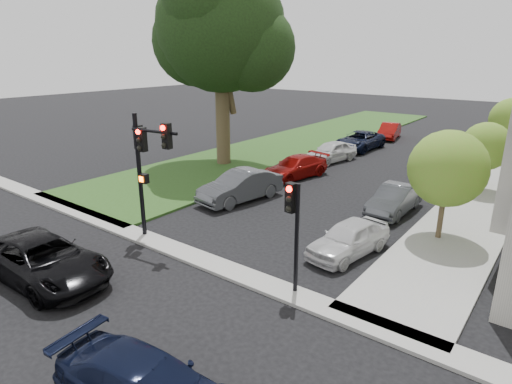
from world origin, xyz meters
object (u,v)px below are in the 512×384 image
Objects in this scene: eucalyptus at (220,28)px; car_parked_2 at (444,168)px; small_tree_a at (448,169)px; car_cross_near at (43,260)px; small_tree_b at (486,146)px; car_parked_8 at (360,141)px; car_parked_1 at (395,199)px; car_parked_4 at (480,143)px; car_parked_5 at (240,186)px; traffic_signal_main at (145,155)px; car_parked_0 at (349,238)px; small_tree_c at (512,120)px; traffic_signal_secondary at (294,218)px; car_parked_6 at (295,167)px; car_parked_7 at (331,152)px; car_parked_9 at (389,131)px.

eucalyptus is 16.61m from car_parked_2.
small_tree_a is 0.86× the size of car_cross_near.
small_tree_b reaches higher than car_parked_8.
eucalyptus is 2.84× the size of car_parked_2.
eucalyptus reaches higher than car_parked_1.
car_parked_5 reaches higher than car_parked_4.
traffic_signal_main is (-9.59, -15.18, 0.99)m from small_tree_b.
car_parked_0 is 0.88× the size of car_parked_4.
car_parked_4 is (-2.24, 19.80, -2.41)m from small_tree_a.
small_tree_c is 1.15× the size of car_parked_0.
car_parked_2 is 0.96× the size of car_parked_5.
small_tree_a is 0.96× the size of car_parked_5.
traffic_signal_main is at bearing -143.33° from small_tree_a.
small_tree_c reaches higher than traffic_signal_secondary.
car_parked_6 is (-0.16, 11.48, -2.91)m from traffic_signal_main.
car_parked_5 is (-7.07, -3.12, 0.11)m from car_parked_1.
traffic_signal_main is 21.64m from car_parked_8.
traffic_signal_secondary reaches higher than car_parked_1.
eucalyptus is at bearing 147.76° from car_parked_5.
car_parked_8 is (-0.29, 15.44, -0.06)m from car_parked_5.
small_tree_a is 1.24× the size of traffic_signal_secondary.
car_parked_0 is 0.82× the size of car_parked_5.
small_tree_a reaches higher than car_parked_7.
small_tree_b is (0.00, 8.04, -0.45)m from small_tree_a.
small_tree_a is 10.02m from car_parked_5.
car_parked_1 is at bearing -29.80° from car_cross_near.
car_parked_7 is (-7.53, -0.54, 0.09)m from car_parked_2.
eucalyptus is 3.19× the size of car_parked_1.
traffic_signal_secondary is 0.78× the size of car_parked_5.
car_parked_7 is (-7.52, 12.89, 0.07)m from car_parked_0.
traffic_signal_secondary is (6.97, -0.04, -0.99)m from traffic_signal_main.
eucalyptus is 14.22m from car_parked_8.
car_parked_1 is 0.89× the size of car_parked_2.
small_tree_b is at bearing 53.10° from car_parked_5.
car_parked_2 is at bearing 48.93° from car_parked_6.
small_tree_c is at bearing 71.48° from car_parked_5.
car_cross_near is (-9.77, -19.61, -1.86)m from small_tree_b.
car_parked_2 is (0.24, 17.09, -1.95)m from traffic_signal_secondary.
eucalyptus is 17.24m from small_tree_b.
eucalyptus reaches higher than small_tree_a.
car_parked_5 is at bearing 90.98° from traffic_signal_main.
traffic_signal_secondary is at bearing -41.17° from eucalyptus.
car_parked_0 is at bearing -44.48° from car_cross_near.
small_tree_a is at bearing -75.27° from car_parked_9.
car_parked_2 is (13.16, 5.79, -8.31)m from eucalyptus.
small_tree_b is 0.74× the size of car_parked_8.
car_parked_5 is 15.44m from car_parked_8.
car_parked_6 is 1.08× the size of car_parked_7.
traffic_signal_secondary is (12.92, -11.30, -6.35)m from eucalyptus.
small_tree_c is at bearing 81.23° from car_parked_1.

